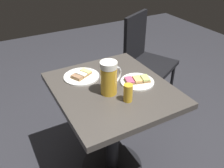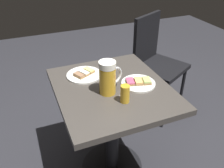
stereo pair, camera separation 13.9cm
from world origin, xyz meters
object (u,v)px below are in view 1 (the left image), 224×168
Objects in this scene: cafe_chair at (145,58)px; plate_near at (81,76)px; plate_far at (137,81)px; beer_mug at (109,78)px; beer_glass_small at (128,93)px.

plate_near is at bearing -3.07° from cafe_chair.
cafe_chair reaches higher than plate_far.
plate_far is 0.22m from beer_mug.
beer_mug reaches higher than plate_near.
beer_mug is 0.14m from beer_glass_small.
beer_glass_small is (-0.13, 0.15, 0.04)m from plate_far.
beer_glass_small is at bearing 20.97° from cafe_chair.
cafe_chair is (0.67, -0.61, -0.22)m from beer_glass_small.
beer_mug is at bearing 13.28° from cafe_chair.
plate_near is at bearing 50.75° from plate_far.
plate_near is at bearing 19.09° from beer_glass_small.
cafe_chair reaches higher than beer_glass_small.
cafe_chair reaches higher than beer_mug.
beer_glass_small is (-0.12, -0.05, -0.05)m from beer_mug.
cafe_chair is (0.32, -0.73, -0.18)m from plate_near.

